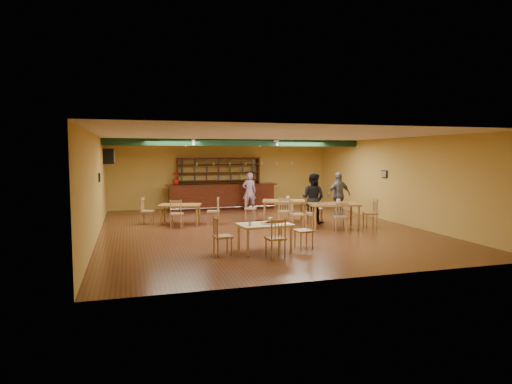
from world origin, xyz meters
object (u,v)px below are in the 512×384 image
object	(u,v)px
dining_table_b	(284,211)
near_table	(265,238)
patron_bar	(249,192)
patron_right_a	(313,198)
dining_table_a	(180,214)
bar_counter	(222,197)
dining_table_d	(334,215)

from	to	relation	value
dining_table_b	near_table	xyz separation A→B (m)	(-2.15, -4.53, -0.03)
patron_bar	patron_right_a	size ratio (longest dim) A/B	0.93
patron_right_a	dining_table_b	bearing A→B (deg)	2.50
near_table	dining_table_a	bearing A→B (deg)	102.66
bar_counter	dining_table_a	bearing A→B (deg)	-121.95
near_table	patron_bar	xyz separation A→B (m)	(1.70, 7.59, 0.48)
dining_table_b	patron_bar	distance (m)	3.12
patron_right_a	patron_bar	bearing A→B (deg)	-24.52
patron_right_a	bar_counter	bearing A→B (deg)	-16.50
dining_table_d	patron_bar	world-z (taller)	patron_bar
dining_table_d	patron_bar	distance (m)	5.07
dining_table_b	patron_bar	world-z (taller)	patron_bar
dining_table_b	dining_table_d	xyz separation A→B (m)	(1.15, -1.73, 0.02)
dining_table_d	dining_table_a	bearing A→B (deg)	167.94
bar_counter	patron_right_a	world-z (taller)	patron_right_a
dining_table_a	dining_table_b	distance (m)	3.71
bar_counter	patron_bar	world-z (taller)	patron_bar
dining_table_a	dining_table_d	distance (m)	5.27
dining_table_d	bar_counter	bearing A→B (deg)	126.14
dining_table_d	near_table	xyz separation A→B (m)	(-3.30, -2.80, -0.05)
near_table	patron_right_a	xyz separation A→B (m)	(2.95, 3.73, 0.54)
dining_table_a	dining_table_b	size ratio (longest dim) A/B	0.92
dining_table_b	dining_table_d	world-z (taller)	dining_table_d
dining_table_b	near_table	distance (m)	5.02
dining_table_a	dining_table_d	size ratio (longest dim) A/B	0.87
bar_counter	near_table	distance (m)	8.45
dining_table_a	patron_bar	distance (m)	4.27
dining_table_a	dining_table_b	xyz separation A→B (m)	(3.70, -0.33, 0.03)
dining_table_a	dining_table_b	bearing A→B (deg)	11.45
patron_bar	dining_table_d	bearing A→B (deg)	113.11
dining_table_a	near_table	bearing A→B (deg)	-55.76
bar_counter	dining_table_a	xyz separation A→B (m)	(-2.21, -3.55, -0.22)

